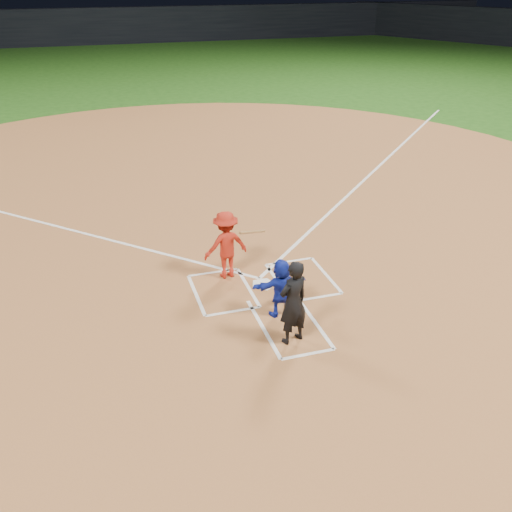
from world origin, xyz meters
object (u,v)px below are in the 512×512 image
object	(u,v)px
home_plate	(263,284)
umpire	(293,302)
batter_at_plate	(226,245)
catcher	(281,288)

from	to	relation	value
home_plate	umpire	distance (m)	2.44
umpire	batter_at_plate	world-z (taller)	umpire
home_plate	umpire	world-z (taller)	umpire
umpire	home_plate	bearing A→B (deg)	-111.42
home_plate	batter_at_plate	size ratio (longest dim) A/B	0.37
catcher	batter_at_plate	size ratio (longest dim) A/B	0.79
umpire	catcher	bearing A→B (deg)	-114.17
catcher	umpire	distance (m)	1.00
batter_at_plate	catcher	bearing A→B (deg)	-71.21
home_plate	umpire	bearing A→B (deg)	86.59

